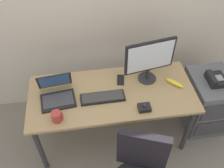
{
  "coord_description": "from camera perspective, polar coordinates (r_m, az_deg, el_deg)",
  "views": [
    {
      "loc": [
        -0.23,
        -1.57,
        2.47
      ],
      "look_at": [
        0.0,
        0.0,
        0.83
      ],
      "focal_mm": 40.39,
      "sensor_mm": 36.0,
      "label": 1
    }
  ],
  "objects": [
    {
      "name": "ground_plane",
      "position": [
        2.94,
        0.0,
        -11.29
      ],
      "size": [
        8.0,
        8.0,
        0.0
      ],
      "primitive_type": "plane",
      "color": "slate"
    },
    {
      "name": "desk",
      "position": [
        2.43,
        0.0,
        -3.22
      ],
      "size": [
        1.57,
        0.68,
        0.71
      ],
      "color": "#9D8156",
      "rests_on": "ground"
    },
    {
      "name": "file_cabinet",
      "position": [
        2.98,
        20.46,
        -3.75
      ],
      "size": [
        0.42,
        0.53,
        0.67
      ],
      "color": "#54575E",
      "rests_on": "ground"
    },
    {
      "name": "desk_phone",
      "position": [
        2.72,
        22.39,
        1.02
      ],
      "size": [
        0.17,
        0.2,
        0.09
      ],
      "color": "black",
      "rests_on": "file_cabinet"
    },
    {
      "name": "monitor_main",
      "position": [
        2.36,
        8.54,
        5.7
      ],
      "size": [
        0.48,
        0.18,
        0.45
      ],
      "color": "#262628",
      "rests_on": "desk"
    },
    {
      "name": "keyboard",
      "position": [
        2.32,
        -2.14,
        -3.04
      ],
      "size": [
        0.41,
        0.14,
        0.03
      ],
      "color": "black",
      "rests_on": "desk"
    },
    {
      "name": "laptop",
      "position": [
        2.36,
        -12.37,
        -2.07
      ],
      "size": [
        0.34,
        0.33,
        0.23
      ],
      "color": "black",
      "rests_on": "desk"
    },
    {
      "name": "trackball_mouse",
      "position": [
        2.25,
        7.33,
        -5.27
      ],
      "size": [
        0.11,
        0.09,
        0.07
      ],
      "color": "black",
      "rests_on": "desk"
    },
    {
      "name": "coffee_mug",
      "position": [
        2.19,
        -12.35,
        -7.18
      ],
      "size": [
        0.1,
        0.09,
        0.09
      ],
      "color": "#9D332F",
      "rests_on": "desk"
    },
    {
      "name": "cell_phone",
      "position": [
        2.49,
        1.96,
        0.95
      ],
      "size": [
        0.09,
        0.15,
        0.01
      ],
      "primitive_type": "cube",
      "rotation": [
        0.0,
        0.0,
        -0.18
      ],
      "color": "black",
      "rests_on": "desk"
    },
    {
      "name": "banana",
      "position": [
        2.51,
        13.98,
        0.23
      ],
      "size": [
        0.16,
        0.17,
        0.04
      ],
      "primitive_type": "ellipsoid",
      "rotation": [
        0.0,
        0.0,
        2.32
      ],
      "color": "yellow",
      "rests_on": "desk"
    }
  ]
}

